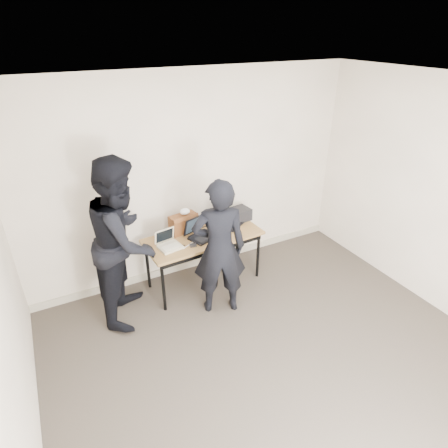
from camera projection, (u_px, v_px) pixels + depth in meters
room at (302, 265)px, 3.11m from camera, size 4.60×4.60×2.80m
desk at (204, 240)px, 4.82m from camera, size 1.53×0.73×0.72m
laptop_beige at (169, 244)px, 4.53m from camera, size 0.30×0.30×0.21m
laptop_center at (200, 233)px, 4.75m from camera, size 0.42×0.41×0.26m
laptop_right at (227, 219)px, 5.07m from camera, size 0.52×0.51×0.28m
leather_satchel at (183, 223)px, 4.83m from camera, size 0.38×0.23×0.25m
tissue at (185, 212)px, 4.78m from camera, size 0.14×0.11×0.08m
equipment_box at (239, 214)px, 5.16m from camera, size 0.31×0.28×0.16m
power_brick at (193, 245)px, 4.56m from camera, size 0.09×0.06×0.03m
cables at (207, 235)px, 4.81m from camera, size 1.16×0.43×0.01m
person_typist at (219, 249)px, 4.27m from camera, size 0.72×0.58×1.70m
person_observer at (124, 240)px, 4.18m from camera, size 1.09×1.19×1.96m
baseboard at (198, 262)px, 5.47m from camera, size 4.50×0.03×0.10m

